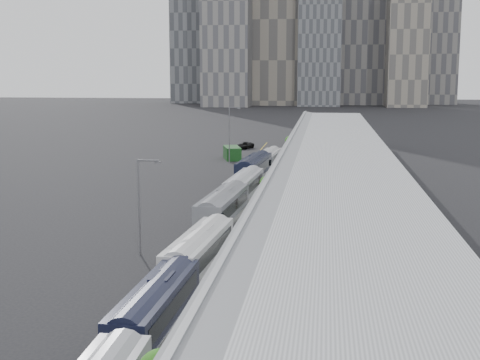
% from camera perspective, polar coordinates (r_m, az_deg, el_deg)
% --- Properties ---
extents(sidewalk, '(10.00, 170.00, 0.12)m').
position_cam_1_polar(sidewalk, '(71.59, 5.06, -3.38)').
color(sidewalk, gray).
rests_on(sidewalk, ground).
extents(lane_line, '(0.12, 160.00, 0.02)m').
position_cam_1_polar(lane_line, '(72.75, -3.24, -3.20)').
color(lane_line, gold).
rests_on(lane_line, ground).
extents(depot, '(12.45, 160.40, 7.20)m').
position_cam_1_polar(depot, '(70.89, 8.32, -0.73)').
color(depot, gray).
rests_on(depot, ground).
extents(skyline, '(145.00, 64.00, 120.00)m').
position_cam_1_polar(skyline, '(341.18, 5.03, 15.01)').
color(skyline, slate).
rests_on(skyline, ground).
extents(bus_1, '(2.84, 12.15, 3.53)m').
position_cam_1_polar(bus_1, '(40.05, -7.15, -11.44)').
color(bus_1, black).
rests_on(bus_1, ground).
extents(bus_2, '(3.47, 12.88, 3.72)m').
position_cam_1_polar(bus_2, '(51.08, -3.50, -6.73)').
color(bus_2, silver).
rests_on(bus_2, ground).
extents(bus_3, '(3.65, 13.67, 3.95)m').
position_cam_1_polar(bus_3, '(66.77, -1.47, -2.85)').
color(bus_3, slate).
rests_on(bus_3, ground).
extents(bus_4, '(3.44, 13.09, 3.79)m').
position_cam_1_polar(bus_4, '(79.77, 0.36, -0.93)').
color(bus_4, '#B9BCC5').
rests_on(bus_4, ground).
extents(bus_5, '(3.88, 14.02, 4.05)m').
position_cam_1_polar(bus_5, '(93.99, 1.20, 0.66)').
color(bus_5, black).
rests_on(bus_5, ground).
extents(bus_6, '(3.44, 12.40, 3.58)m').
position_cam_1_polar(bus_6, '(105.14, 2.41, 1.45)').
color(bus_6, silver).
rests_on(bus_6, ground).
extents(tree_1, '(1.00, 1.00, 3.67)m').
position_cam_1_polar(tree_1, '(52.43, 1.28, -4.66)').
color(tree_1, black).
rests_on(tree_1, ground).
extents(tree_2, '(2.21, 2.21, 4.34)m').
position_cam_1_polar(tree_2, '(75.41, 2.72, -0.28)').
color(tree_2, black).
rests_on(tree_2, ground).
extents(tree_3, '(1.46, 1.46, 3.80)m').
position_cam_1_polar(tree_3, '(92.45, 3.82, 1.32)').
color(tree_3, black).
rests_on(tree_3, ground).
extents(tree_4, '(2.28, 2.28, 4.48)m').
position_cam_1_polar(tree_4, '(121.98, 4.50, 3.35)').
color(tree_4, black).
rests_on(tree_4, ground).
extents(street_lamp_near, '(2.04, 0.22, 8.33)m').
position_cam_1_polar(street_lamp_near, '(57.50, -8.43, -1.67)').
color(street_lamp_near, '#59595E').
rests_on(street_lamp_near, ground).
extents(street_lamp_far, '(2.04, 0.22, 9.75)m').
position_cam_1_polar(street_lamp_far, '(116.59, -0.84, 4.22)').
color(street_lamp_far, '#59595E').
rests_on(street_lamp_far, ground).
extents(shipping_container, '(4.19, 6.92, 2.31)m').
position_cam_1_polar(shipping_container, '(121.54, -0.68, 2.32)').
color(shipping_container, '#123B14').
rests_on(shipping_container, ground).
extents(suv, '(3.94, 5.48, 1.39)m').
position_cam_1_polar(suv, '(138.86, 0.39, 2.98)').
color(suv, black).
rests_on(suv, ground).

